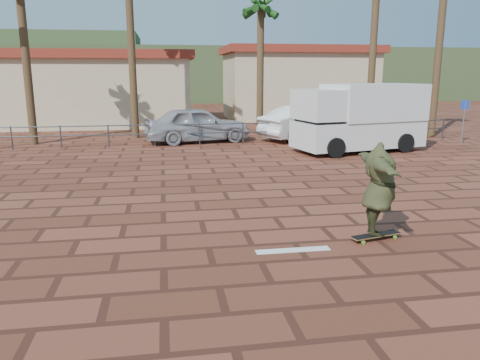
# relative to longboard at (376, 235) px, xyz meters

# --- Properties ---
(ground) EXTENTS (120.00, 120.00, 0.00)m
(ground) POSITION_rel_longboard_xyz_m (-2.47, 0.91, -0.09)
(ground) COLOR brown
(ground) RESTS_ON ground
(paint_stripe) EXTENTS (1.40, 0.22, 0.01)m
(paint_stripe) POSITION_rel_longboard_xyz_m (-1.77, -0.29, -0.09)
(paint_stripe) COLOR white
(paint_stripe) RESTS_ON ground
(guardrail) EXTENTS (24.06, 0.06, 1.00)m
(guardrail) POSITION_rel_longboard_xyz_m (-2.47, 12.91, 0.59)
(guardrail) COLOR #47494F
(guardrail) RESTS_ON ground
(palm_center) EXTENTS (2.40, 2.40, 7.75)m
(palm_center) POSITION_rel_longboard_xyz_m (1.03, 16.41, 6.27)
(palm_center) COLOR brown
(palm_center) RESTS_ON ground
(building_west) EXTENTS (12.60, 7.60, 4.50)m
(building_west) POSITION_rel_longboard_xyz_m (-8.47, 22.91, 2.19)
(building_west) COLOR beige
(building_west) RESTS_ON ground
(building_east) EXTENTS (10.60, 6.60, 5.00)m
(building_east) POSITION_rel_longboard_xyz_m (5.53, 24.91, 2.45)
(building_east) COLOR beige
(building_east) RESTS_ON ground
(hill_front) EXTENTS (70.00, 18.00, 6.00)m
(hill_front) POSITION_rel_longboard_xyz_m (-2.47, 50.91, 2.91)
(hill_front) COLOR #384C28
(hill_front) RESTS_ON ground
(longboard) EXTENTS (1.13, 0.50, 0.11)m
(longboard) POSITION_rel_longboard_xyz_m (0.00, 0.00, 0.00)
(longboard) COLOR olive
(longboard) RESTS_ON ground
(skateboarder) EXTENTS (0.96, 2.32, 1.83)m
(skateboarder) POSITION_rel_longboard_xyz_m (-0.00, 0.00, 0.94)
(skateboarder) COLOR #373A1F
(skateboarder) RESTS_ON longboard
(campervan) EXTENTS (5.69, 3.33, 2.76)m
(campervan) POSITION_rel_longboard_xyz_m (3.99, 10.23, 1.36)
(campervan) COLOR silver
(campervan) RESTS_ON ground
(car_silver) EXTENTS (5.15, 2.79, 1.67)m
(car_silver) POSITION_rel_longboard_xyz_m (-2.49, 13.91, 0.74)
(car_silver) COLOR #A8AAAF
(car_silver) RESTS_ON ground
(car_white) EXTENTS (5.22, 3.68, 1.63)m
(car_white) POSITION_rel_longboard_xyz_m (2.90, 13.91, 0.73)
(car_white) COLOR white
(car_white) RESTS_ON ground
(street_sign) EXTENTS (0.40, 0.05, 1.98)m
(street_sign) POSITION_rel_longboard_xyz_m (9.53, 11.38, 1.30)
(street_sign) COLOR gray
(street_sign) RESTS_ON ground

